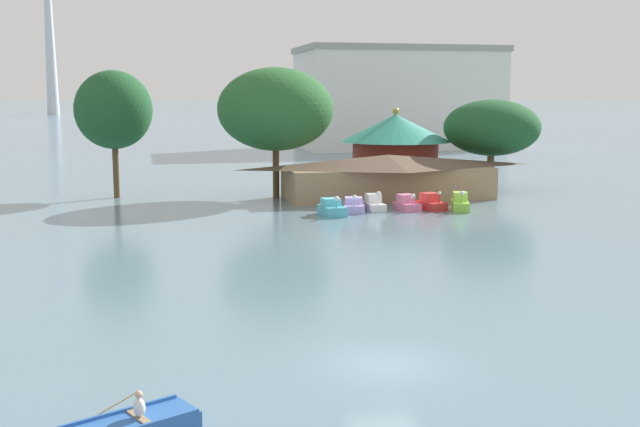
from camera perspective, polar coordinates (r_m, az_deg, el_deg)
ground_plane at (r=27.91m, az=4.86°, el=-11.03°), size 2000.00×2000.00×0.00m
rowboat_with_rower at (r=22.97m, az=-13.81°, el=-15.10°), size 4.01×3.57×1.26m
pedal_boat_cyan at (r=60.47m, az=0.89°, el=0.37°), size 1.81×2.83×1.67m
pedal_boat_lavender at (r=62.43m, az=2.51°, el=0.56°), size 2.25×3.20×1.53m
pedal_boat_white at (r=63.34m, az=4.02°, el=0.73°), size 1.33×2.68×1.70m
pedal_boat_pink at (r=63.65m, az=6.44°, el=0.71°), size 1.71×2.64×1.48m
pedal_boat_red at (r=64.11m, az=8.22°, el=0.76°), size 2.18×2.76×1.63m
pedal_boat_lime at (r=64.11m, az=10.33°, el=0.76°), size 2.15×3.17×1.76m
boathouse at (r=70.47m, az=5.01°, el=2.81°), size 19.99×7.96×3.98m
green_roof_pavilion at (r=78.88m, az=5.59°, el=4.96°), size 11.28×11.28×8.08m
shoreline_tree_tall_left at (r=72.67m, az=-15.03°, el=7.40°), size 6.96×6.96×11.56m
shoreline_tree_mid at (r=70.34m, az=-3.31°, el=7.70°), size 10.51×10.51×11.82m
shoreline_tree_right at (r=77.64m, az=12.59°, el=6.21°), size 9.41×9.41×8.91m
background_building_block at (r=136.16m, az=5.74°, el=8.51°), size 33.97×18.82×17.37m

